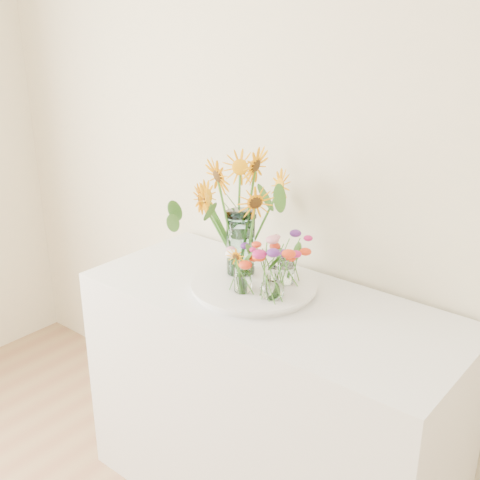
{
  "coord_description": "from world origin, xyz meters",
  "views": [
    {
      "loc": [
        1.04,
        0.39,
        1.86
      ],
      "look_at": [
        -0.22,
        1.91,
        1.1
      ],
      "focal_mm": 45.0,
      "sensor_mm": 36.0,
      "label": 1
    }
  ],
  "objects_px": {
    "mason_jar": "(241,243)",
    "small_vase_c": "(286,271)",
    "counter": "(268,404)",
    "tray": "(254,287)",
    "small_vase_a": "(243,278)",
    "small_vase_b": "(272,283)"
  },
  "relations": [
    {
      "from": "small_vase_a",
      "to": "small_vase_c",
      "type": "bearing_deg",
      "value": 63.54
    },
    {
      "from": "tray",
      "to": "mason_jar",
      "type": "relative_size",
      "value": 1.75
    },
    {
      "from": "tray",
      "to": "small_vase_a",
      "type": "relative_size",
      "value": 3.95
    },
    {
      "from": "small_vase_c",
      "to": "small_vase_a",
      "type": "bearing_deg",
      "value": -116.46
    },
    {
      "from": "counter",
      "to": "tray",
      "type": "distance_m",
      "value": 0.47
    },
    {
      "from": "mason_jar",
      "to": "small_vase_c",
      "type": "relative_size",
      "value": 2.37
    },
    {
      "from": "mason_jar",
      "to": "small_vase_a",
      "type": "height_order",
      "value": "mason_jar"
    },
    {
      "from": "small_vase_b",
      "to": "small_vase_a",
      "type": "bearing_deg",
      "value": -167.3
    },
    {
      "from": "small_vase_b",
      "to": "small_vase_c",
      "type": "xyz_separation_m",
      "value": [
        -0.03,
        0.13,
        -0.01
      ]
    },
    {
      "from": "mason_jar",
      "to": "small_vase_c",
      "type": "bearing_deg",
      "value": 10.13
    },
    {
      "from": "small_vase_b",
      "to": "small_vase_c",
      "type": "bearing_deg",
      "value": 104.77
    },
    {
      "from": "counter",
      "to": "small_vase_b",
      "type": "height_order",
      "value": "small_vase_b"
    },
    {
      "from": "counter",
      "to": "small_vase_c",
      "type": "distance_m",
      "value": 0.53
    },
    {
      "from": "mason_jar",
      "to": "counter",
      "type": "bearing_deg",
      "value": -16.73
    },
    {
      "from": "tray",
      "to": "small_vase_b",
      "type": "relative_size",
      "value": 3.54
    },
    {
      "from": "small_vase_b",
      "to": "small_vase_c",
      "type": "distance_m",
      "value": 0.13
    },
    {
      "from": "counter",
      "to": "tray",
      "type": "xyz_separation_m",
      "value": [
        -0.08,
        0.01,
        0.46
      ]
    },
    {
      "from": "small_vase_a",
      "to": "mason_jar",
      "type": "bearing_deg",
      "value": 132.28
    },
    {
      "from": "tray",
      "to": "small_vase_b",
      "type": "height_order",
      "value": "small_vase_b"
    },
    {
      "from": "counter",
      "to": "small_vase_a",
      "type": "relative_size",
      "value": 12.83
    },
    {
      "from": "counter",
      "to": "small_vase_b",
      "type": "bearing_deg",
      "value": -48.2
    },
    {
      "from": "mason_jar",
      "to": "small_vase_c",
      "type": "xyz_separation_m",
      "value": [
        0.18,
        0.03,
        -0.07
      ]
    }
  ]
}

